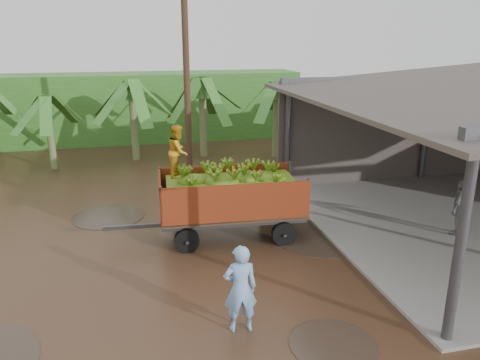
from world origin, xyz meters
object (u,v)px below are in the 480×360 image
Objects in this scene: man_grey at (460,209)px; banana_trailer at (230,196)px; utility_pole at (186,72)px; man_blue at (240,289)px.

banana_trailer is at bearing -43.34° from man_grey.
banana_trailer is at bearing -85.21° from utility_pole.
banana_trailer is 0.67× the size of utility_pole.
banana_trailer is 4.51m from man_blue.
utility_pole is at bearing 98.22° from banana_trailer.
man_blue is at bearing -96.19° from banana_trailer.
man_blue is 0.21× the size of utility_pole.
banana_trailer is 3.32× the size of man_grey.
man_blue is at bearing -7.38° from man_grey.
man_grey is at bearing -45.67° from utility_pole.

